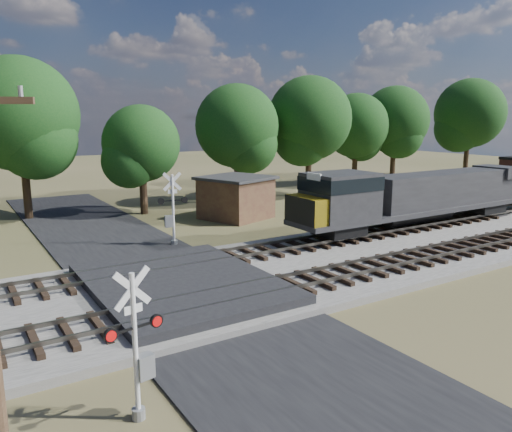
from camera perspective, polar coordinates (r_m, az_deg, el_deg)
ground at (r=20.70m, az=-7.96°, el=-9.12°), size 160.00×160.00×0.00m
ballast_bed at (r=26.47m, az=11.75°, el=-4.37°), size 140.00×10.00×0.30m
road at (r=20.68m, az=-7.96°, el=-9.01°), size 7.00×60.00×0.08m
crossing_panel at (r=21.02m, az=-8.55°, el=-7.90°), size 7.00×9.00×0.62m
track_near at (r=20.35m, az=2.50°, el=-8.14°), size 140.00×2.60×0.33m
track_far at (r=24.43m, az=-4.19°, el=-4.83°), size 140.00×2.60×0.33m
crossing_signal_near at (r=12.57m, az=-13.26°, el=-15.44°), size 1.52×0.42×3.80m
crossing_signal_far at (r=28.36m, az=-9.60°, el=0.06°), size 1.67×0.46×4.19m
equipment_shed at (r=35.75m, az=-2.31°, el=2.17°), size 5.66×5.66×3.03m
treeline at (r=42.05m, az=-6.89°, el=10.61°), size 81.82×10.62×11.71m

